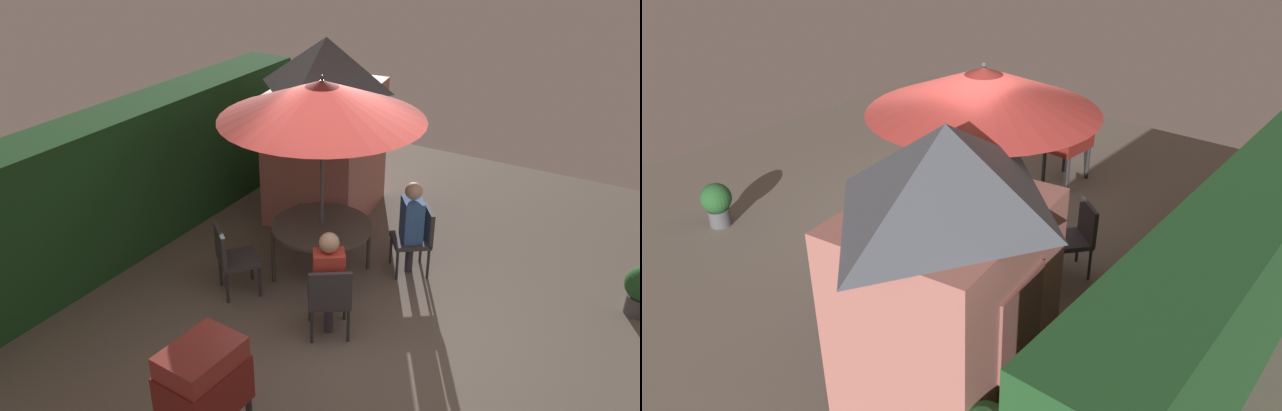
% 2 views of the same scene
% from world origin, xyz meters
% --- Properties ---
extents(ground_plane, '(11.00, 11.00, 0.00)m').
position_xyz_m(ground_plane, '(0.00, 0.00, 0.00)').
color(ground_plane, '#6B6056').
extents(hedge_backdrop, '(6.82, 0.78, 1.96)m').
position_xyz_m(hedge_backdrop, '(0.00, 3.50, 0.98)').
color(hedge_backdrop, '#1E4C23').
rests_on(hedge_backdrop, ground).
extents(garden_shed, '(1.97, 1.67, 2.66)m').
position_xyz_m(garden_shed, '(2.25, 1.75, 1.36)').
color(garden_shed, '#B26B60').
rests_on(garden_shed, ground).
extents(patio_table, '(1.26, 1.26, 0.73)m').
position_xyz_m(patio_table, '(0.63, 0.85, 0.68)').
color(patio_table, '#47423D').
rests_on(patio_table, ground).
extents(patio_umbrella, '(2.42, 2.42, 2.63)m').
position_xyz_m(patio_umbrella, '(0.63, 0.85, 2.34)').
color(patio_umbrella, '#4C4C51').
rests_on(patio_umbrella, ground).
extents(bbq_grill, '(0.73, 0.54, 1.20)m').
position_xyz_m(bbq_grill, '(-2.40, 0.19, 0.85)').
color(bbq_grill, maroon).
rests_on(bbq_grill, ground).
extents(chair_near_shed, '(0.64, 0.64, 0.90)m').
position_xyz_m(chair_near_shed, '(-0.40, 0.14, 0.52)').
color(chair_near_shed, '#38383D').
rests_on(chair_near_shed, ground).
extents(chair_far_side, '(0.65, 0.65, 0.90)m').
position_xyz_m(chair_far_side, '(1.36, -0.14, 0.52)').
color(chair_far_side, '#38383D').
rests_on(chair_far_side, ground).
extents(chair_toward_hedge, '(0.65, 0.65, 0.90)m').
position_xyz_m(chair_toward_hedge, '(1.51, 1.49, 0.52)').
color(chair_toward_hedge, '#38383D').
rests_on(chair_toward_hedge, ground).
extents(chair_toward_house, '(0.65, 0.65, 0.90)m').
position_xyz_m(chair_toward_house, '(-0.26, 1.58, 0.52)').
color(chair_toward_house, '#38383D').
rests_on(chair_toward_house, ground).
extents(potted_plant_by_shed, '(0.41, 0.41, 0.62)m').
position_xyz_m(potted_plant_by_shed, '(1.82, -2.76, 0.35)').
color(potted_plant_by_shed, '#4C4C51').
rests_on(potted_plant_by_shed, ground).
extents(person_in_red, '(0.39, 0.42, 1.26)m').
position_xyz_m(person_in_red, '(-0.33, 0.19, 0.78)').
color(person_in_red, '#CC3D33').
rests_on(person_in_red, ground).
extents(person_in_blue, '(0.42, 0.39, 1.26)m').
position_xyz_m(person_in_blue, '(1.31, -0.07, 0.78)').
color(person_in_blue, '#3866B2').
rests_on(person_in_blue, ground).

